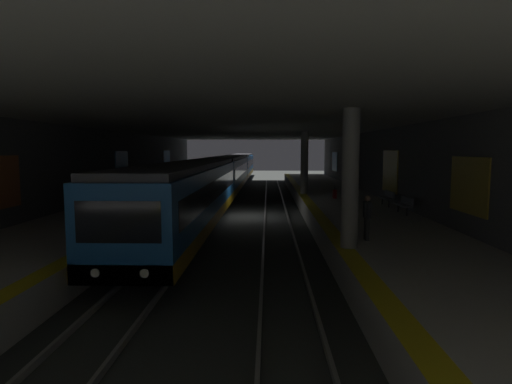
# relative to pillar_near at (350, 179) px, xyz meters

# --- Properties ---
(ground_plane) EXTENTS (120.00, 120.00, 0.00)m
(ground_plane) POSITION_rel_pillar_near_xyz_m (12.80, 4.35, -3.33)
(ground_plane) COLOR #383A38
(track_left) EXTENTS (60.00, 1.53, 0.16)m
(track_left) POSITION_rel_pillar_near_xyz_m (12.80, 2.15, -3.25)
(track_left) COLOR gray
(track_left) RESTS_ON ground
(track_right) EXTENTS (60.00, 1.53, 0.16)m
(track_right) POSITION_rel_pillar_near_xyz_m (12.80, 6.55, -3.25)
(track_right) COLOR gray
(track_right) RESTS_ON ground
(platform_left) EXTENTS (60.00, 5.30, 1.06)m
(platform_left) POSITION_rel_pillar_near_xyz_m (12.80, -2.20, -2.80)
(platform_left) COLOR beige
(platform_left) RESTS_ON ground
(platform_right) EXTENTS (60.00, 5.30, 1.06)m
(platform_right) POSITION_rel_pillar_near_xyz_m (12.80, 10.90, -2.80)
(platform_right) COLOR beige
(platform_right) RESTS_ON ground
(wall_left) EXTENTS (60.00, 0.56, 5.60)m
(wall_left) POSITION_rel_pillar_near_xyz_m (12.85, -5.10, -0.52)
(wall_left) COLOR slate
(wall_left) RESTS_ON ground
(wall_right) EXTENTS (60.00, 0.56, 5.60)m
(wall_right) POSITION_rel_pillar_near_xyz_m (12.83, 13.80, -0.52)
(wall_right) COLOR slate
(wall_right) RESTS_ON ground
(ceiling_slab) EXTENTS (60.00, 19.40, 0.40)m
(ceiling_slab) POSITION_rel_pillar_near_xyz_m (12.80, 4.35, 2.47)
(ceiling_slab) COLOR #ADAAA3
(ceiling_slab) RESTS_ON wall_left
(pillar_near) EXTENTS (0.56, 0.56, 4.55)m
(pillar_near) POSITION_rel_pillar_near_xyz_m (0.00, 0.00, 0.00)
(pillar_near) COLOR gray
(pillar_near) RESTS_ON platform_left
(pillar_far) EXTENTS (0.56, 0.56, 4.55)m
(pillar_far) POSITION_rel_pillar_near_xyz_m (17.33, 0.00, 0.00)
(pillar_far) COLOR gray
(pillar_far) RESTS_ON platform_left
(metro_train) EXTENTS (59.69, 2.83, 3.49)m
(metro_train) POSITION_rel_pillar_near_xyz_m (26.69, 6.55, -1.30)
(metro_train) COLOR #19569E
(metro_train) RESTS_ON track_right
(bench_left_near) EXTENTS (1.70, 0.47, 0.86)m
(bench_left_near) POSITION_rel_pillar_near_xyz_m (7.44, -4.18, -1.75)
(bench_left_near) COLOR #262628
(bench_left_near) RESTS_ON platform_left
(bench_left_mid) EXTENTS (1.70, 0.47, 0.86)m
(bench_left_mid) POSITION_rel_pillar_near_xyz_m (10.50, -4.18, -1.75)
(bench_left_mid) COLOR #262628
(bench_left_mid) RESTS_ON platform_left
(bench_left_far) EXTENTS (1.70, 0.47, 0.86)m
(bench_left_far) POSITION_rel_pillar_near_xyz_m (20.04, -4.18, -1.75)
(bench_left_far) COLOR #262628
(bench_left_far) RESTS_ON platform_left
(bench_right_near) EXTENTS (1.70, 0.47, 0.86)m
(bench_right_near) POSITION_rel_pillar_near_xyz_m (10.05, 12.88, -1.75)
(bench_right_near) COLOR #262628
(bench_right_near) RESTS_ON platform_right
(bench_right_mid) EXTENTS (1.70, 0.47, 0.86)m
(bench_right_mid) POSITION_rel_pillar_near_xyz_m (19.38, 12.88, -1.75)
(bench_right_mid) COLOR #262628
(bench_right_mid) RESTS_ON platform_right
(person_waiting_near) EXTENTS (0.60, 0.23, 1.71)m
(person_waiting_near) POSITION_rel_pillar_near_xyz_m (10.09, 12.47, -1.34)
(person_waiting_near) COLOR #353535
(person_waiting_near) RESTS_ON platform_right
(person_walking_mid) EXTENTS (0.60, 0.22, 1.55)m
(person_walking_mid) POSITION_rel_pillar_near_xyz_m (15.24, 11.08, -1.44)
(person_walking_mid) COLOR black
(person_walking_mid) RESTS_ON platform_right
(person_standing_far) EXTENTS (0.60, 0.22, 1.61)m
(person_standing_far) POSITION_rel_pillar_near_xyz_m (1.18, -0.86, -1.41)
(person_standing_far) COLOR #383838
(person_standing_far) RESTS_ON platform_left
(suitcase_rolling) EXTENTS (0.44, 0.21, 0.87)m
(suitcase_rolling) POSITION_rel_pillar_near_xyz_m (14.28, -1.78, -1.99)
(suitcase_rolling) COLOR maroon
(suitcase_rolling) RESTS_ON platform_left
(trash_bin) EXTENTS (0.44, 0.44, 0.85)m
(trash_bin) POSITION_rel_pillar_near_xyz_m (6.74, 12.15, -1.85)
(trash_bin) COLOR #595B5E
(trash_bin) RESTS_ON platform_right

